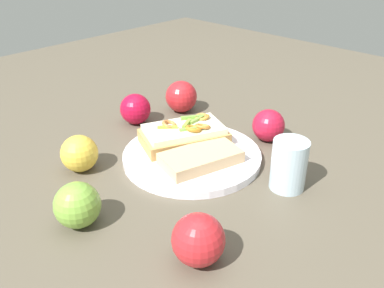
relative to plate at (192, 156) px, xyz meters
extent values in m
plane|color=brown|center=(0.00, 0.00, -0.01)|extent=(2.00, 2.00, 0.00)
cylinder|color=white|center=(0.00, 0.00, 0.00)|extent=(0.28, 0.28, 0.02)
cube|color=tan|center=(0.04, -0.02, 0.02)|extent=(0.16, 0.20, 0.03)
cube|color=#F0EAC8|center=(0.04, -0.02, 0.04)|extent=(0.15, 0.18, 0.01)
torus|color=#BE7922|center=(0.01, -0.02, 0.05)|extent=(0.05, 0.05, 0.02)
torus|color=#A97734|center=(0.04, -0.07, 0.05)|extent=(0.04, 0.04, 0.01)
torus|color=#B97F2E|center=(0.04, -0.08, 0.05)|extent=(0.04, 0.04, 0.01)
torus|color=#C1703A|center=(0.07, 0.00, 0.05)|extent=(0.03, 0.03, 0.02)
torus|color=#C47832|center=(0.01, -0.04, 0.05)|extent=(0.05, 0.05, 0.02)
cube|color=#7EA943|center=(0.04, -0.06, 0.05)|extent=(0.01, 0.04, 0.01)
cube|color=#87B93C|center=(0.04, -0.03, 0.05)|extent=(0.02, 0.04, 0.01)
cube|color=#76AD40|center=(0.06, -0.06, 0.05)|extent=(0.03, 0.05, 0.01)
cube|color=#78A749|center=(0.02, -0.02, 0.05)|extent=(0.04, 0.05, 0.01)
cube|color=#8BB137|center=(0.06, 0.01, 0.05)|extent=(0.03, 0.03, 0.01)
cube|color=tan|center=(-0.04, 0.02, 0.02)|extent=(0.12, 0.17, 0.02)
sphere|color=gold|center=(0.13, 0.18, 0.03)|extent=(0.10, 0.10, 0.07)
sphere|color=red|center=(-0.20, 0.20, 0.03)|extent=(0.09, 0.09, 0.08)
sphere|color=red|center=(0.19, -0.16, 0.03)|extent=(0.11, 0.11, 0.08)
sphere|color=#B21630|center=(-0.06, -0.18, 0.03)|extent=(0.09, 0.09, 0.07)
sphere|color=#75A63B|center=(-0.01, 0.27, 0.03)|extent=(0.10, 0.10, 0.07)
sphere|color=#B20D2D|center=(0.22, -0.03, 0.03)|extent=(0.08, 0.08, 0.07)
cylinder|color=silver|center=(-0.19, -0.05, 0.04)|extent=(0.06, 0.06, 0.10)
camera|label=1|loc=(-0.50, 0.53, 0.42)|focal=38.52mm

